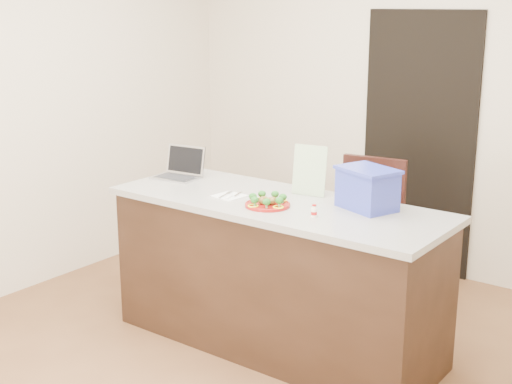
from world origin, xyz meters
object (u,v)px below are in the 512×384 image
Objects in this scene: plate at (268,205)px; laptop at (181,169)px; chair at (365,222)px; yogurt_bottle at (314,212)px; blue_box at (367,188)px; island at (277,274)px; napkin at (229,196)px.

plate is 0.83× the size of laptop.
laptop is (-0.87, 0.22, 0.05)m from plate.
chair is at bearing 85.51° from plate.
chair is (0.08, 1.03, -0.35)m from plate.
yogurt_bottle is 0.23× the size of laptop.
plate is 0.33m from yogurt_bottle.
laptop is at bearing -156.51° from blue_box.
plate is at bearing 176.45° from yogurt_bottle.
island is at bearing -141.19° from blue_box.
plate is 1.10m from chair.
island is 0.49m from plate.
chair is at bearing 83.50° from island.
island is 12.38× the size of napkin.
island is 0.62m from yogurt_bottle.
blue_box is (0.50, 0.17, 0.58)m from island.
chair is at bearing 68.85° from napkin.
blue_box reaches higher than chair.
yogurt_bottle reaches higher than island.
chair reaches higher than island.
island is 7.92× the size of plate.
plate is 0.67× the size of blue_box.
napkin is 0.63m from yogurt_bottle.
blue_box is (1.35, 0.07, 0.06)m from laptop.
chair is (0.96, 0.81, -0.40)m from laptop.
plate is 3.67× the size of yogurt_bottle.
laptop is at bearing 173.73° from island.
chair is (0.39, 1.00, -0.34)m from napkin.
blue_box is at bearing 31.50° from plate.
napkin is 0.16× the size of chair.
blue_box is at bearing 18.40° from island.
napkin is at bearing 174.12° from plate.
plate reaches higher than napkin.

